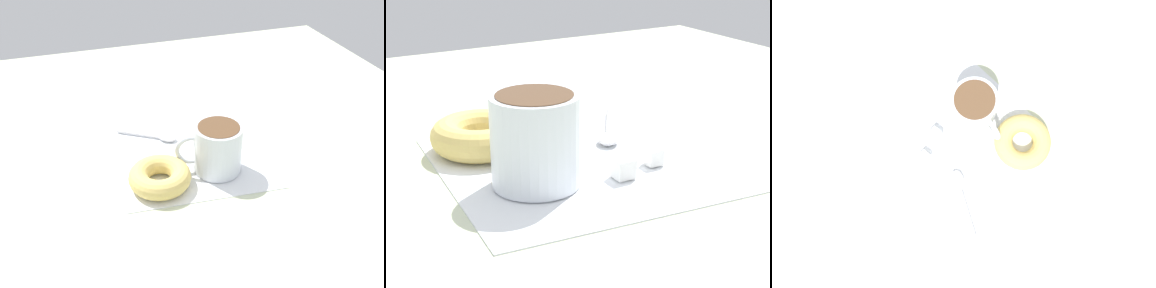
{
  "view_description": "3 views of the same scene",
  "coord_description": "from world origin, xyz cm",
  "views": [
    {
      "loc": [
        64.48,
        -21.63,
        47.75
      ],
      "look_at": [
        0.22,
        -0.77,
        2.3
      ],
      "focal_mm": 40.0,
      "sensor_mm": 36.0,
      "label": 1
    },
    {
      "loc": [
        31.17,
        53.29,
        25.87
      ],
      "look_at": [
        0.22,
        -0.77,
        2.3
      ],
      "focal_mm": 60.0,
      "sensor_mm": 36.0,
      "label": 2
    },
    {
      "loc": [
        -9.91,
        -9.26,
        71.99
      ],
      "look_at": [
        0.22,
        -0.77,
        2.3
      ],
      "focal_mm": 35.0,
      "sensor_mm": 36.0,
      "label": 3
    }
  ],
  "objects": [
    {
      "name": "sugar_cube_extra",
      "position": [
        -1.66,
        4.9,
        1.29
      ],
      "size": [
        1.98,
        1.98,
        1.98
      ],
      "primitive_type": "cube",
      "color": "white",
      "rests_on": "napkin"
    },
    {
      "name": "napkin",
      "position": [
        0.22,
        -0.77,
        0.15
      ],
      "size": [
        30.41,
        30.41,
        0.3
      ],
      "primitive_type": "cube",
      "rotation": [
        0.0,
        0.0,
        -0.08
      ],
      "color": "white",
      "rests_on": "ground_plane"
    },
    {
      "name": "ground_plane",
      "position": [
        0.0,
        0.0,
        -1.0
      ],
      "size": [
        120.0,
        120.0,
        2.0
      ],
      "primitive_type": "cube",
      "color": "beige"
    },
    {
      "name": "sugar_cube",
      "position": [
        -6.28,
        3.63,
        1.15
      ],
      "size": [
        1.7,
        1.7,
        1.7
      ],
      "primitive_type": "cube",
      "color": "white",
      "rests_on": "napkin"
    },
    {
      "name": "spoon",
      "position": [
        -6.47,
        -5.45,
        0.7
      ],
      "size": [
        8.17,
        11.55,
        0.9
      ],
      "color": "silver",
      "rests_on": "napkin"
    },
    {
      "name": "donut",
      "position": [
        7.75,
        -9.03,
        2.05
      ],
      "size": [
        10.87,
        10.87,
        3.51
      ],
      "primitive_type": "torus",
      "color": "#E5C66B",
      "rests_on": "napkin"
    },
    {
      "name": "coffee_cup",
      "position": [
        6.42,
        1.84,
        4.94
      ],
      "size": [
        8.56,
        11.92,
        9.0
      ],
      "color": "silver",
      "rests_on": "napkin"
    }
  ]
}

